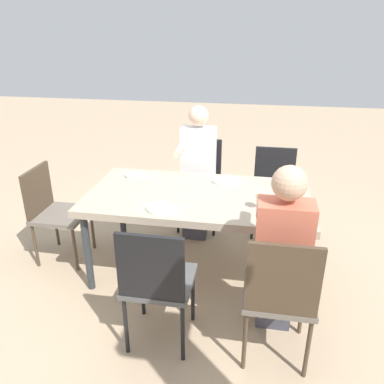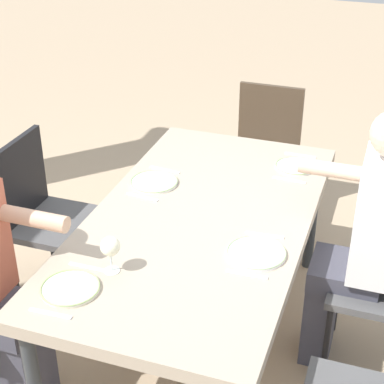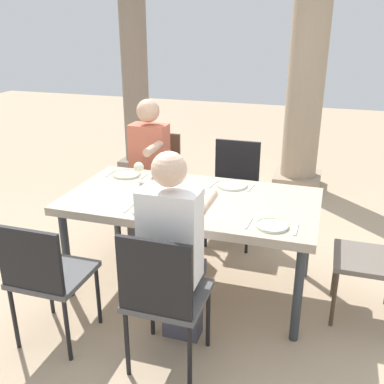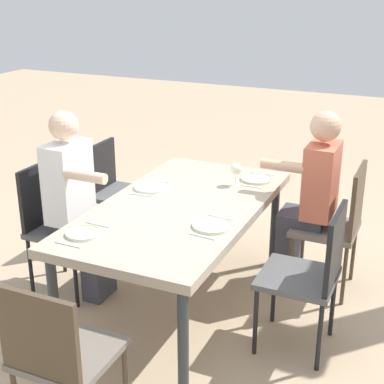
% 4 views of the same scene
% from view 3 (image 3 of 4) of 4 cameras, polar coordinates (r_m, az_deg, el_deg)
% --- Properties ---
extents(ground_plane, '(16.00, 16.00, 0.00)m').
position_cam_3_polar(ground_plane, '(3.62, -0.09, -11.71)').
color(ground_plane, tan).
extents(dining_table, '(1.83, 0.98, 0.75)m').
position_cam_3_polar(dining_table, '(3.29, -0.10, -1.68)').
color(dining_table, tan).
rests_on(dining_table, ground).
extents(chair_west_north, '(0.44, 0.44, 0.94)m').
position_cam_3_polar(chair_west_north, '(4.36, -4.62, 2.07)').
color(chair_west_north, '#6A6158').
rests_on(chair_west_north, ground).
extents(chair_west_south, '(0.44, 0.44, 0.87)m').
position_cam_3_polar(chair_west_south, '(2.92, -18.18, -9.83)').
color(chair_west_south, '#4F4F50').
rests_on(chair_west_south, ground).
extents(chair_mid_north, '(0.44, 0.44, 0.92)m').
position_cam_3_polar(chair_mid_north, '(4.14, 5.36, 0.92)').
color(chair_mid_north, '#4F4F50').
rests_on(chair_mid_north, ground).
extents(chair_mid_south, '(0.44, 0.44, 0.93)m').
position_cam_3_polar(chair_mid_south, '(2.57, -3.69, -12.75)').
color(chair_mid_south, '#4F4F50').
rests_on(chair_mid_south, ground).
extents(chair_head_east, '(0.44, 0.44, 0.88)m').
position_cam_3_polar(chair_head_east, '(3.27, 23.03, -7.17)').
color(chair_head_east, '#6A6158').
rests_on(chair_head_east, ground).
extents(diner_woman_green, '(0.35, 0.49, 1.31)m').
position_cam_3_polar(diner_woman_green, '(4.13, -5.69, 3.28)').
color(diner_woman_green, '#3F3F4C').
rests_on(diner_woman_green, ground).
extents(diner_man_white, '(0.35, 0.49, 1.32)m').
position_cam_3_polar(diner_man_white, '(2.64, -2.20, -7.46)').
color(diner_man_white, '#3F3F4C').
rests_on(diner_man_white, ground).
extents(stone_column_near, '(0.44, 0.44, 3.02)m').
position_cam_3_polar(stone_column_near, '(5.96, -7.40, 16.53)').
color(stone_column_near, gray).
rests_on(stone_column_near, ground).
extents(stone_column_centre, '(0.56, 0.56, 2.79)m').
position_cam_3_polar(stone_column_centre, '(5.44, 14.43, 14.37)').
color(stone_column_centre, tan).
rests_on(stone_column_centre, ground).
extents(plate_0, '(0.23, 0.23, 0.02)m').
position_cam_3_polar(plate_0, '(3.77, -8.38, 2.24)').
color(plate_0, silver).
rests_on(plate_0, dining_table).
extents(wine_glass_0, '(0.08, 0.08, 0.16)m').
position_cam_3_polar(wine_glass_0, '(3.58, -6.81, 3.12)').
color(wine_glass_0, white).
rests_on(wine_glass_0, dining_table).
extents(fork_0, '(0.02, 0.17, 0.01)m').
position_cam_3_polar(fork_0, '(3.83, -10.40, 2.37)').
color(fork_0, silver).
rests_on(fork_0, dining_table).
extents(spoon_0, '(0.02, 0.17, 0.01)m').
position_cam_3_polar(spoon_0, '(3.71, -6.28, 1.94)').
color(spoon_0, silver).
rests_on(spoon_0, dining_table).
extents(plate_1, '(0.25, 0.25, 0.02)m').
position_cam_3_polar(plate_1, '(3.06, -5.50, -2.23)').
color(plate_1, white).
rests_on(plate_1, dining_table).
extents(fork_1, '(0.02, 0.17, 0.01)m').
position_cam_3_polar(fork_1, '(3.12, -8.03, -1.98)').
color(fork_1, silver).
rests_on(fork_1, dining_table).
extents(spoon_1, '(0.03, 0.17, 0.01)m').
position_cam_3_polar(spoon_1, '(3.01, -2.86, -2.68)').
color(spoon_1, silver).
rests_on(spoon_1, dining_table).
extents(plate_2, '(0.24, 0.24, 0.02)m').
position_cam_3_polar(plate_2, '(3.50, 5.11, 0.89)').
color(plate_2, white).
rests_on(plate_2, dining_table).
extents(fork_2, '(0.03, 0.17, 0.01)m').
position_cam_3_polar(fork_2, '(3.54, 2.74, 1.06)').
color(fork_2, silver).
rests_on(fork_2, dining_table).
extents(spoon_2, '(0.03, 0.17, 0.01)m').
position_cam_3_polar(spoon_2, '(3.48, 7.52, 0.54)').
color(spoon_2, silver).
rests_on(spoon_2, dining_table).
extents(plate_3, '(0.21, 0.21, 0.02)m').
position_cam_3_polar(plate_3, '(2.86, 10.17, -4.23)').
color(plate_3, white).
rests_on(plate_3, dining_table).
extents(fork_3, '(0.02, 0.17, 0.01)m').
position_cam_3_polar(fork_3, '(2.88, 7.21, -3.98)').
color(fork_3, silver).
rests_on(fork_3, dining_table).
extents(spoon_3, '(0.02, 0.17, 0.01)m').
position_cam_3_polar(spoon_3, '(2.85, 13.15, -4.68)').
color(spoon_3, silver).
rests_on(spoon_3, dining_table).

